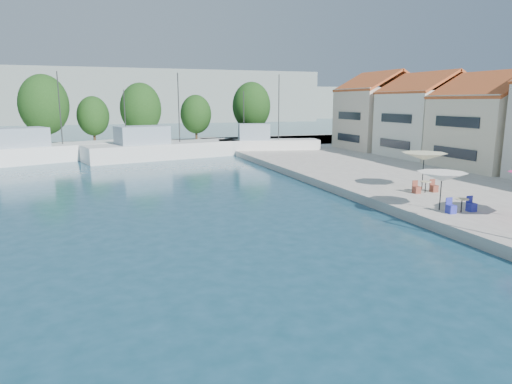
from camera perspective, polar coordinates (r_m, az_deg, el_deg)
name	(u,v)px	position (r m, az deg, el deg)	size (l,w,h in m)	color
quay_right	(500,177)	(43.62, 28.24, 1.68)	(32.00, 92.00, 0.60)	#A09891
quay_far	(112,147)	(66.31, -17.54, 5.34)	(90.00, 16.00, 0.60)	#A09891
hill_west	(25,96)	(160.25, -26.93, 10.60)	(180.00, 40.00, 16.00)	gray
hill_east	(226,103)	(185.84, -3.73, 11.08)	(140.00, 40.00, 12.00)	gray
building_04	(496,119)	(46.70, 27.76, 8.11)	(9.00, 8.80, 9.20)	beige
building_05	(428,113)	(53.26, 20.67, 9.17)	(8.40, 8.80, 9.70)	white
building_06	(379,110)	(60.46, 15.18, 9.89)	(9.00, 8.80, 10.20)	beige
trawler_02	(42,152)	(55.61, -25.15, 4.55)	(18.31, 11.18, 10.20)	white
trawler_03	(162,149)	(54.49, -11.71, 5.26)	(18.89, 8.90, 10.20)	silver
trawler_04	(266,145)	(57.91, 1.27, 5.84)	(12.99, 5.88, 10.20)	silver
tree_04	(44,105)	(68.19, -25.00, 9.86)	(6.43, 6.43, 9.52)	#3F2B19
tree_05	(93,116)	(70.65, -19.69, 8.93)	(4.52, 4.52, 6.70)	#3F2B19
tree_06	(141,109)	(67.83, -14.20, 10.08)	(5.78, 5.78, 8.56)	#3F2B19
tree_07	(196,114)	(71.05, -7.53, 9.61)	(4.69, 4.69, 6.94)	#3F2B19
tree_08	(251,106)	(73.83, -0.57, 10.68)	(6.08, 6.08, 8.99)	#3F2B19
umbrella_white	(442,177)	(27.07, 22.22, 1.78)	(2.69, 2.69, 2.13)	black
umbrella_cream	(424,156)	(33.13, 20.27, 4.19)	(3.04, 3.04, 2.52)	black
cafe_table_02	(461,207)	(27.24, 24.29, -1.74)	(1.82, 0.70, 0.76)	black
cafe_table_03	(425,188)	(32.20, 20.41, 0.43)	(1.82, 0.70, 0.76)	black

